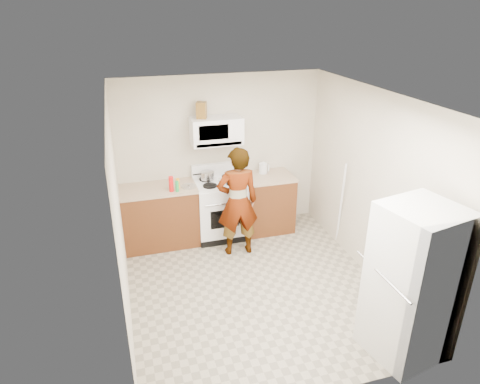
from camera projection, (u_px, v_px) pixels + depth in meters
name	position (u px, v px, depth m)	size (l,w,h in m)	color
floor	(254.00, 286.00, 5.66)	(3.60, 3.60, 0.00)	gray
back_wall	(220.00, 155.00, 6.73)	(3.20, 0.02, 2.50)	beige
right_wall	(372.00, 187.00, 5.56)	(0.02, 3.60, 2.50)	beige
cabinet_left	(160.00, 217.00, 6.52)	(1.12, 0.62, 0.90)	#622F17
counter_left	(158.00, 189.00, 6.33)	(1.14, 0.64, 0.04)	tan
cabinet_right	(266.00, 203.00, 6.96)	(0.80, 0.62, 0.90)	#622F17
counter_right	(267.00, 177.00, 6.77)	(0.82, 0.64, 0.04)	tan
gas_range	(220.00, 208.00, 6.74)	(0.76, 0.65, 1.13)	white
microwave	(216.00, 131.00, 6.36)	(0.76, 0.38, 0.40)	white
person	(238.00, 202.00, 6.13)	(0.60, 0.39, 1.65)	tan
fridge	(412.00, 284.00, 4.30)	(0.70, 0.70, 1.70)	beige
kettle	(263.00, 168.00, 6.84)	(0.14, 0.14, 0.16)	silver
jug	(202.00, 110.00, 6.19)	(0.14, 0.14, 0.24)	brown
saucepan	(207.00, 176.00, 6.57)	(0.21, 0.21, 0.11)	#B3B2B7
tray	(227.00, 180.00, 6.54)	(0.25, 0.16, 0.05)	white
bottle_spray	(171.00, 184.00, 6.17)	(0.07, 0.07, 0.23)	red
bottle_hot_sauce	(178.00, 183.00, 6.29)	(0.05, 0.05, 0.15)	#F5A51B
bottle_green_cap	(177.00, 186.00, 6.17)	(0.05, 0.05, 0.16)	green
pot_lid	(189.00, 186.00, 6.36)	(0.23, 0.23, 0.01)	silver
broom	(341.00, 204.00, 6.35)	(0.03, 0.03, 1.40)	white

